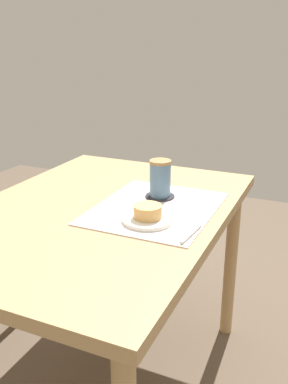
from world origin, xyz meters
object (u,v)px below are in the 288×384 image
dining_table (99,232)px  coffee_mug (160,178)px  pastry_plate (148,219)px  pastry (148,211)px

dining_table → coffee_mug: size_ratio=8.89×
pastry_plate → coffee_mug: (0.20, 0.04, 0.06)m
dining_table → coffee_mug: coffee_mug is taller
pastry_plate → coffee_mug: 0.22m
pastry_plate → pastry: size_ratio=1.82×
coffee_mug → dining_table: bearing=139.1°
dining_table → coffee_mug: bearing=-40.9°
dining_table → pastry: pastry is taller
pastry → coffee_mug: bearing=12.0°
pastry → coffee_mug: 0.21m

